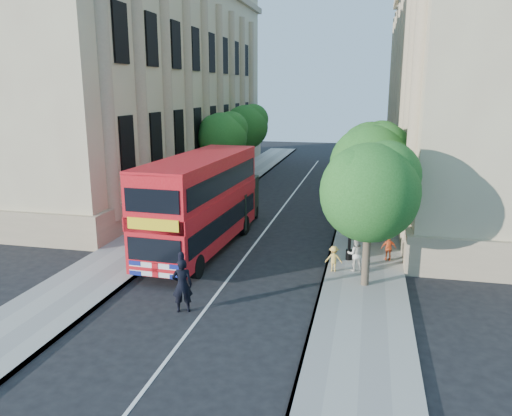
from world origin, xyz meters
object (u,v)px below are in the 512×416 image
Objects in this scene: lamp_post at (351,211)px; police_constable at (182,285)px; box_van at (237,203)px; woman_pedestrian at (356,254)px; double_decker_bus at (201,201)px.

lamp_post reaches higher than police_constable.
box_van is 3.11× the size of woman_pedestrian.
police_constable is at bearing -87.79° from box_van.
double_decker_bus reaches higher than box_van.
woman_pedestrian is (7.73, -1.47, -1.72)m from double_decker_bus.
double_decker_bus is at bearing 179.59° from lamp_post.
lamp_post is 1.06× the size of box_van.
woman_pedestrian is at bearing -76.57° from lamp_post.
police_constable is (1.19, -12.21, -0.30)m from box_van.
box_van is (-6.95, 5.33, -1.18)m from lamp_post.
double_decker_bus is 2.14× the size of box_van.
lamp_post is 3.31× the size of woman_pedestrian.
woman_pedestrian is at bearing -7.98° from double_decker_bus.
box_van is 2.35× the size of police_constable.
police_constable is (1.64, -6.93, -1.59)m from double_decker_bus.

